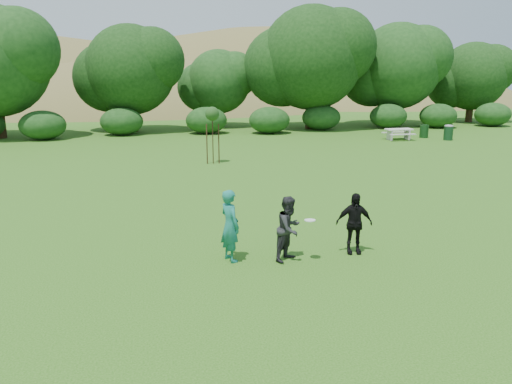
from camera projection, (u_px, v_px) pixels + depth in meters
ground at (283, 265)px, 12.03m from camera, size 120.00×120.00×0.00m
player_teal at (230, 226)px, 12.11m from camera, size 0.63×0.76×1.79m
player_grey at (289, 228)px, 12.18m from camera, size 0.99×0.97×1.61m
player_black at (354, 223)px, 12.65m from camera, size 0.98×0.55×1.58m
trash_can_near at (424, 131)px, 34.97m from camera, size 0.60×0.60×0.90m
frisbee at (310, 220)px, 12.00m from camera, size 0.27×0.27×0.04m
sapling at (212, 115)px, 24.69m from camera, size 0.70×0.70×2.85m
picnic_table at (399, 132)px, 33.83m from camera, size 1.80×1.48×0.76m
trash_can_lidded at (448, 132)px, 33.71m from camera, size 0.60×0.60×1.05m
hillside at (165, 177)px, 79.70m from camera, size 150.00×72.00×52.00m
tree_row at (226, 67)px, 38.78m from camera, size 53.92×10.38×9.62m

